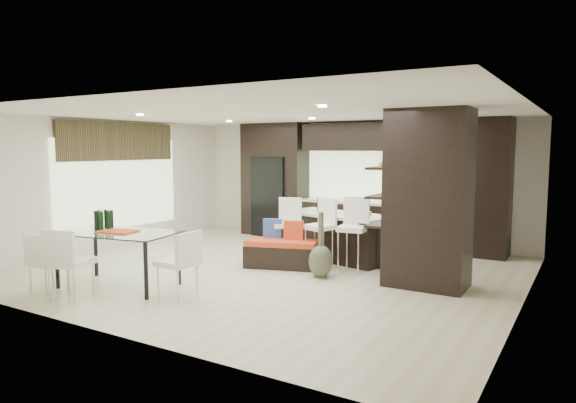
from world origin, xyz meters
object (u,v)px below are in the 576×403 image
Objects in this scene: dining_table at (119,259)px; chair_far at (49,266)px; kitchen_island at (338,236)px; stool_right at (353,242)px; stool_mid at (319,239)px; chair_near at (71,267)px; bench at (281,254)px; stool_left at (288,237)px; floor_vase at (321,245)px; chair_end at (177,267)px.

dining_table is 2.13× the size of chair_far.
kitchen_island is 1.02m from stool_right.
chair_near is at bearing -100.81° from stool_mid.
chair_far is (-2.03, -3.14, 0.17)m from bench.
bench is at bearing -95.56° from stool_left.
stool_mid is 4.09m from chair_near.
dining_table is at bearing -141.04° from stool_right.
floor_vase reaches higher than bench.
chair_near is (-1.39, -3.56, -0.01)m from stool_left.
floor_vase reaches higher than kitchen_island.
stool_left is 0.76× the size of bench.
stool_mid is 0.96× the size of stool_right.
chair_far is 1.93m from chair_end.
chair_far reaches higher than bench.
chair_near is at bearing -100.12° from dining_table.
stool_left is 0.97× the size of stool_mid.
chair_far is 0.93× the size of chair_end.
bench is 3.74m from chair_far.
dining_table is (-1.39, -2.73, -0.06)m from stool_left.
dining_table is 0.83m from chair_near.
kitchen_island is 1.95× the size of floor_vase.
kitchen_island is 2.23× the size of chair_near.
bench is at bearing -169.10° from stool_right.
stool_left reaches higher than chair_far.
stool_right reaches higher than bench.
stool_right is (0.65, -0.78, 0.08)m from kitchen_island.
chair_near is (-2.03, -4.33, 0.03)m from kitchen_island.
stool_right is at bearing 18.21° from stool_mid.
dining_table is (-1.48, -2.34, 0.18)m from bench.
stool_mid is at bearing 119.36° from floor_vase.
chair_far is at bearing -137.73° from stool_left.
chair_end is at bearing -89.34° from kitchen_island.
chair_far is at bearing 116.16° from chair_end.
stool_mid is 1.12× the size of chair_end.
chair_near is at bearing -129.55° from floor_vase.
floor_vase is at bearing -119.94° from stool_right.
kitchen_island is 1.00m from stool_left.
stool_mid is 2.85m from chair_end.
chair_end is (-1.20, -2.07, -0.09)m from floor_vase.
stool_right is 3.82m from dining_table.
stool_right is 1.09× the size of chair_near.
stool_mid is 1.05× the size of chair_near.
bench is 1.55× the size of chair_far.
chair_far is at bearing -134.68° from dining_table.
stool_left is 0.47m from bench.
bench is 3.51m from chair_near.
bench is 1.19× the size of floor_vase.
stool_right reaches higher than stool_left.
kitchen_island reaches higher than dining_table.
dining_table is at bearing 75.02° from chair_near.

